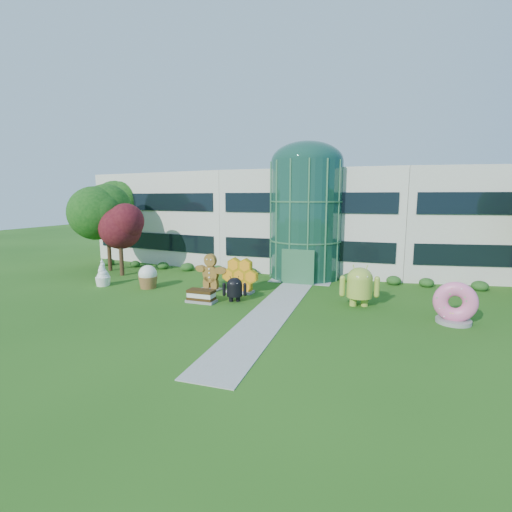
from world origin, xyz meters
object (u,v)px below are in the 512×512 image
(android_green, at_px, (360,283))
(gingerbread, at_px, (211,272))
(android_black, at_px, (234,288))
(donut, at_px, (455,302))

(android_green, xyz_separation_m, gingerbread, (-10.74, 0.91, -0.09))
(android_black, xyz_separation_m, gingerbread, (-2.83, 2.39, 0.43))
(android_green, distance_m, android_black, 8.06)
(android_black, relative_size, donut, 0.80)
(android_black, bearing_deg, gingerbread, 121.95)
(android_black, bearing_deg, donut, -19.09)
(android_green, bearing_deg, android_black, 178.55)
(donut, height_order, gingerbread, gingerbread)
(donut, distance_m, gingerbread, 16.08)
(gingerbread, bearing_deg, android_black, -30.93)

